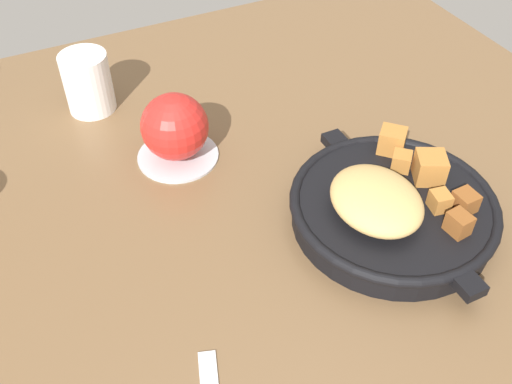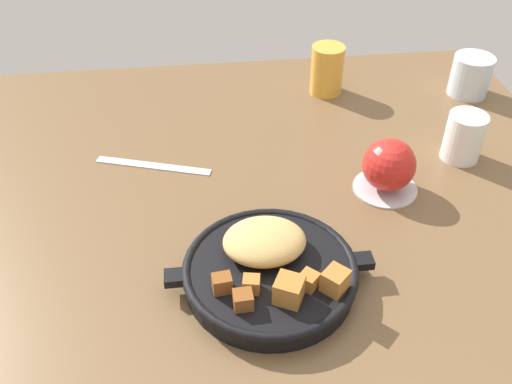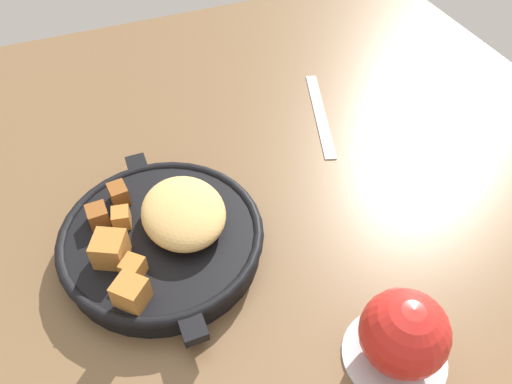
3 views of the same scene
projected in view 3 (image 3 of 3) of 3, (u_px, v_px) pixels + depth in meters
The scene contains 5 objects.
ground_plane at pixel (270, 228), 61.07cm from camera, with size 107.93×102.03×2.40cm, color brown.
cast_iron_skillet at pixel (164, 236), 55.61cm from camera, with size 27.01×22.71×6.66cm.
saucer_plate at pixel (394, 355), 48.33cm from camera, with size 10.10×10.10×0.60cm, color #B7BABF.
red_apple at pixel (404, 333), 45.12cm from camera, with size 8.19×8.19×8.19cm, color red.
butter_knife at pixel (320, 114), 74.20cm from camera, with size 19.61×1.60×0.36cm, color silver.
Camera 3 is at (35.27, -15.94, 46.27)cm, focal length 35.25 mm.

